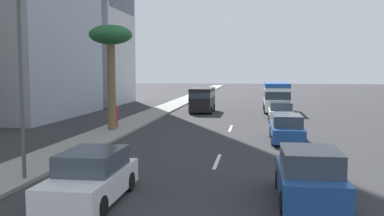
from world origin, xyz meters
The scene contains 13 objects.
ground_plane centered at (31.50, 0.00, 0.00)m, with size 198.00×198.00×0.00m, color #2D2D30.
sidewalk_right centered at (31.50, 7.66, 0.07)m, with size 162.00×2.69×0.15m, color gray.
lane_stripe_mid centered at (16.87, 0.00, 0.01)m, with size 3.20×0.16×0.01m, color silver.
lane_stripe_far centered at (27.99, 0.00, 0.01)m, with size 3.20×0.16×0.01m, color silver.
car_lead centered at (11.36, -3.35, 0.79)m, with size 4.28×1.94×1.68m.
car_second centered at (32.95, -3.74, 0.73)m, with size 4.00×1.90×1.54m.
minibus_third centered at (40.84, -3.77, 1.58)m, with size 6.59×2.43×2.87m.
car_fourth centered at (22.86, -3.48, 0.75)m, with size 4.77×1.81×1.58m.
van_fifth centered at (39.42, 3.35, 1.36)m, with size 5.06×2.14×2.37m.
car_sixth centered at (10.39, 3.39, 0.75)m, with size 4.48×1.90×1.59m.
pedestrian_near_lamp centered at (26.62, 7.87, 1.04)m, with size 0.34×0.24×1.62m.
palm_tree centered at (25.25, 7.73, 5.93)m, with size 2.83×2.83×6.90m.
street_lamp centered at (12.29, 6.60, 4.35)m, with size 0.24×0.97×6.82m.
Camera 1 is at (-2.29, -1.61, 4.10)m, focal length 40.50 mm.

